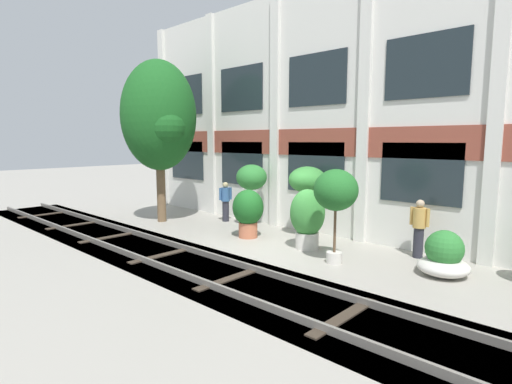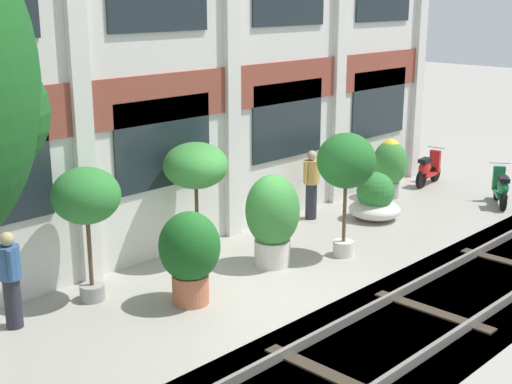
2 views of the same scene
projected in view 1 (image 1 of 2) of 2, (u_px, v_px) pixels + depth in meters
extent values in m
plane|color=#9E998E|center=(262.00, 247.00, 11.88)|extent=(80.00, 80.00, 0.00)
cube|color=silver|center=(321.00, 111.00, 13.45)|extent=(17.67, 0.50, 8.28)
cube|color=brown|center=(315.00, 142.00, 13.39)|extent=(17.67, 0.06, 0.90)
cube|color=silver|center=(163.00, 120.00, 19.22)|extent=(0.36, 0.16, 8.28)
cube|color=silver|center=(211.00, 117.00, 16.82)|extent=(0.36, 0.16, 8.28)
cube|color=silver|center=(275.00, 113.00, 14.42)|extent=(0.36, 0.16, 8.28)
cube|color=silver|center=(364.00, 108.00, 12.03)|extent=(0.36, 0.16, 8.28)
cube|color=silver|center=(497.00, 99.00, 9.63)|extent=(0.36, 0.16, 8.28)
cube|color=#1E282D|center=(187.00, 160.00, 18.28)|extent=(2.26, 0.04, 1.70)
cube|color=#1E282D|center=(241.00, 163.00, 15.89)|extent=(2.26, 0.04, 1.70)
cube|color=#1E282D|center=(315.00, 167.00, 13.49)|extent=(2.26, 0.04, 1.70)
cube|color=#1E282D|center=(420.00, 173.00, 11.09)|extent=(2.26, 0.04, 1.70)
cube|color=#1E282D|center=(186.00, 96.00, 17.91)|extent=(2.26, 0.04, 1.70)
cube|color=#1E282D|center=(241.00, 89.00, 15.51)|extent=(2.26, 0.04, 1.70)
cube|color=#1E282D|center=(316.00, 79.00, 13.12)|extent=(2.26, 0.04, 1.70)
cube|color=#1E282D|center=(426.00, 66.00, 10.72)|extent=(2.26, 0.04, 1.70)
cube|color=#423F3A|center=(196.00, 272.00, 10.09)|extent=(25.67, 2.80, 0.28)
cube|color=slate|center=(172.00, 270.00, 9.54)|extent=(25.67, 0.07, 0.15)
cube|color=slate|center=(217.00, 258.00, 10.58)|extent=(25.67, 0.07, 0.15)
cube|color=#382D23|center=(45.00, 214.00, 17.03)|extent=(0.24, 2.10, 0.03)
cube|color=#382D23|center=(76.00, 225.00, 14.95)|extent=(0.24, 2.10, 0.03)
cube|color=#382D23|center=(111.00, 237.00, 13.09)|extent=(0.24, 2.10, 0.03)
cube|color=#382D23|center=(164.00, 255.00, 11.04)|extent=(0.24, 2.10, 0.03)
cube|color=#382D23|center=(231.00, 278.00, 9.18)|extent=(0.24, 2.10, 0.03)
cube|color=#382D23|center=(344.00, 317.00, 7.18)|extent=(0.24, 2.10, 0.03)
cylinder|color=brown|center=(161.00, 184.00, 15.49)|extent=(0.34, 0.34, 2.95)
ellipsoid|color=#19561E|center=(159.00, 116.00, 15.15)|extent=(2.83, 2.83, 4.16)
sphere|color=#19561E|center=(153.00, 127.00, 15.83)|extent=(1.56, 1.56, 1.56)
sphere|color=#19561E|center=(165.00, 126.00, 14.58)|extent=(1.56, 1.56, 1.56)
cylinder|color=#B76647|center=(306.00, 234.00, 13.15)|extent=(0.35, 0.35, 0.21)
cylinder|color=#4C3826|center=(307.00, 208.00, 13.04)|extent=(0.07, 0.07, 1.51)
ellipsoid|color=#388438|center=(307.00, 180.00, 12.92)|extent=(1.22, 1.22, 0.86)
ellipsoid|color=beige|center=(443.00, 267.00, 9.38)|extent=(1.18, 1.18, 0.43)
sphere|color=#2D7A33|center=(444.00, 249.00, 9.32)|extent=(0.87, 0.87, 0.87)
cylinder|color=beige|center=(307.00, 240.00, 11.71)|extent=(0.68, 0.68, 0.49)
ellipsoid|color=#388438|center=(307.00, 213.00, 11.61)|extent=(1.02, 1.02, 1.37)
cylinder|color=#B76647|center=(248.00, 230.00, 13.07)|extent=(0.61, 0.61, 0.50)
ellipsoid|color=#19561E|center=(248.00, 207.00, 12.97)|extent=(1.02, 1.02, 1.16)
cylinder|color=beige|center=(334.00, 257.00, 10.34)|extent=(0.41, 0.41, 0.29)
cylinder|color=brown|center=(335.00, 225.00, 10.23)|extent=(0.07, 0.07, 1.41)
ellipsoid|color=#236B28|center=(336.00, 190.00, 10.11)|extent=(1.13, 1.13, 1.06)
cylinder|color=gray|center=(252.00, 223.00, 14.74)|extent=(0.42, 0.42, 0.27)
cylinder|color=brown|center=(252.00, 201.00, 14.63)|extent=(0.07, 0.07, 1.37)
ellipsoid|color=#2D7A33|center=(252.00, 177.00, 14.52)|extent=(1.13, 1.13, 0.93)
cylinder|color=#282833|center=(418.00, 243.00, 10.80)|extent=(0.26, 0.26, 0.83)
cylinder|color=tan|center=(420.00, 218.00, 10.71)|extent=(0.34, 0.34, 0.54)
sphere|color=tan|center=(420.00, 204.00, 10.66)|extent=(0.22, 0.22, 0.22)
cylinder|color=tan|center=(412.00, 216.00, 10.86)|extent=(0.09, 0.09, 0.49)
cylinder|color=tan|center=(428.00, 218.00, 10.55)|extent=(0.09, 0.09, 0.49)
cylinder|color=#282833|center=(226.00, 211.00, 15.65)|extent=(0.26, 0.26, 0.80)
cylinder|color=#33598C|center=(226.00, 194.00, 15.57)|extent=(0.34, 0.34, 0.53)
sphere|color=tan|center=(225.00, 185.00, 15.52)|extent=(0.22, 0.22, 0.22)
cylinder|color=#33598C|center=(220.00, 194.00, 15.47)|extent=(0.09, 0.09, 0.47)
cylinder|color=#33598C|center=(231.00, 193.00, 15.66)|extent=(0.09, 0.09, 0.47)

